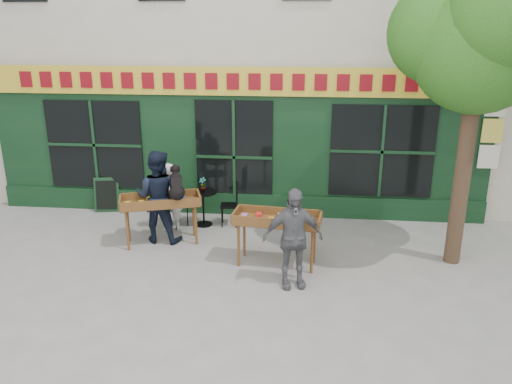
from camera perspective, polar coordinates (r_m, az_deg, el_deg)
ground at (r=9.40m, az=-4.48°, el=-7.45°), size 80.00×80.00×0.00m
street_tree at (r=9.10m, az=24.61°, el=16.96°), size 3.05×2.90×5.60m
book_cart_center at (r=9.85m, az=-10.86°, el=-1.32°), size 1.62×1.07×0.99m
dog at (r=9.57m, az=-9.10°, el=1.14°), size 0.51×0.68×0.60m
woman at (r=10.47m, az=-9.83°, el=-0.61°), size 0.62×0.50×1.46m
book_cart_right at (r=8.79m, az=2.43°, el=-3.41°), size 1.56×0.77×0.99m
man_right at (r=8.08m, az=4.21°, el=-5.30°), size 1.06×0.64×1.68m
bistro_table at (r=10.72m, az=-6.05°, el=-1.05°), size 0.60×0.60×0.76m
bistro_chair_left at (r=10.82m, az=-9.32°, el=-0.94°), size 0.51×0.51×0.95m
bistro_chair_right at (r=10.66m, az=-2.63°, el=-1.00°), size 0.40×0.40×0.95m
potted_plant at (r=10.61m, az=-6.12°, el=0.87°), size 0.19×0.17×0.31m
man_left at (r=9.95m, az=-11.14°, el=-0.52°), size 0.94×0.75×1.85m
chalkboard at (r=12.04m, az=-16.72°, el=-0.30°), size 0.59×0.29×0.79m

